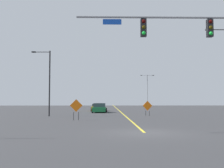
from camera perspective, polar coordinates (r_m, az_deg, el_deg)
ground at (r=16.15m, az=6.81°, el=-10.06°), size 149.45×149.45×0.00m
road_centre_stripe at (r=57.47m, az=1.08°, el=-5.19°), size 0.16×83.03×0.01m
traffic_signal_assembly at (r=17.40m, az=19.97°, el=8.65°), size 11.95×0.44×7.28m
street_lamp_mid_right at (r=71.47m, az=7.39°, el=-0.83°), size 3.54×0.24×8.39m
street_lamp_far_left at (r=32.68m, az=-13.19°, el=0.92°), size 2.20×0.24×7.64m
construction_sign_median_near at (r=33.13m, az=7.41°, el=-4.66°), size 1.18×0.21×1.78m
construction_sign_left_lane at (r=25.82m, az=-7.48°, el=-4.74°), size 1.16×0.30×1.96m
car_yellow_near at (r=46.68m, az=-3.11°, el=-4.92°), size 2.23×4.58×1.21m
car_green_passing at (r=41.06m, az=-2.59°, el=-5.02°), size 2.22×4.20×1.40m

